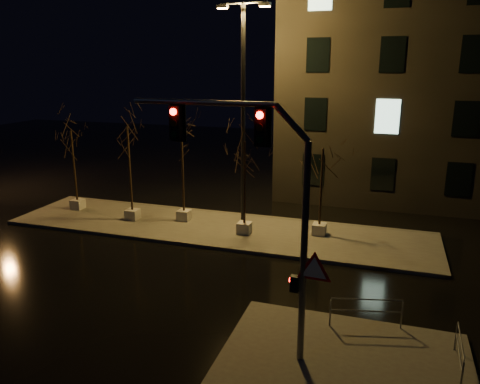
% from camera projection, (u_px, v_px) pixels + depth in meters
% --- Properties ---
extents(ground, '(90.00, 90.00, 0.00)m').
position_uv_depth(ground, '(163.00, 278.00, 18.76)').
color(ground, black).
rests_on(ground, ground).
extents(median, '(22.00, 5.00, 0.15)m').
position_uv_depth(median, '(216.00, 228.00, 24.25)').
color(median, '#4D4A45').
rests_on(median, ground).
extents(sidewalk_corner, '(7.00, 5.00, 0.15)m').
position_uv_depth(sidewalk_corner, '(344.00, 363.00, 13.31)').
color(sidewalk_corner, '#4D4A45').
rests_on(sidewalk_corner, ground).
extents(tree_0, '(1.80, 1.80, 4.68)m').
position_uv_depth(tree_0, '(72.00, 149.00, 26.38)').
color(tree_0, '#B7B3AB').
rests_on(tree_0, median).
extents(tree_1, '(1.80, 1.80, 5.16)m').
position_uv_depth(tree_1, '(128.00, 148.00, 24.43)').
color(tree_1, '#B7B3AB').
rests_on(tree_1, median).
extents(tree_2, '(1.80, 1.80, 5.25)m').
position_uv_depth(tree_2, '(182.00, 147.00, 24.27)').
color(tree_2, '#B7B3AB').
rests_on(tree_2, median).
extents(tree_3, '(1.80, 1.80, 4.73)m').
position_uv_depth(tree_3, '(245.00, 163.00, 22.41)').
color(tree_3, '#B7B3AB').
rests_on(tree_3, median).
extents(tree_4, '(1.80, 1.80, 4.43)m').
position_uv_depth(tree_4, '(322.00, 168.00, 22.28)').
color(tree_4, '#B7B3AB').
rests_on(tree_4, median).
extents(traffic_signal_mast, '(5.90, 0.50, 7.21)m').
position_uv_depth(traffic_signal_mast, '(263.00, 195.00, 12.55)').
color(traffic_signal_mast, '#55575C').
rests_on(traffic_signal_mast, sidewalk_corner).
extents(streetlight_main, '(2.77, 0.49, 11.06)m').
position_uv_depth(streetlight_main, '(243.00, 100.00, 23.72)').
color(streetlight_main, black).
rests_on(streetlight_main, median).
extents(guard_rail_a, '(2.23, 0.58, 0.99)m').
position_uv_depth(guard_rail_a, '(366.00, 309.00, 14.82)').
color(guard_rail_a, '#55575C').
rests_on(guard_rail_a, sidewalk_corner).
extents(guard_rail_b, '(0.12, 1.98, 0.94)m').
position_uv_depth(guard_rail_b, '(459.00, 350.00, 12.74)').
color(guard_rail_b, '#55575C').
rests_on(guard_rail_b, sidewalk_corner).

